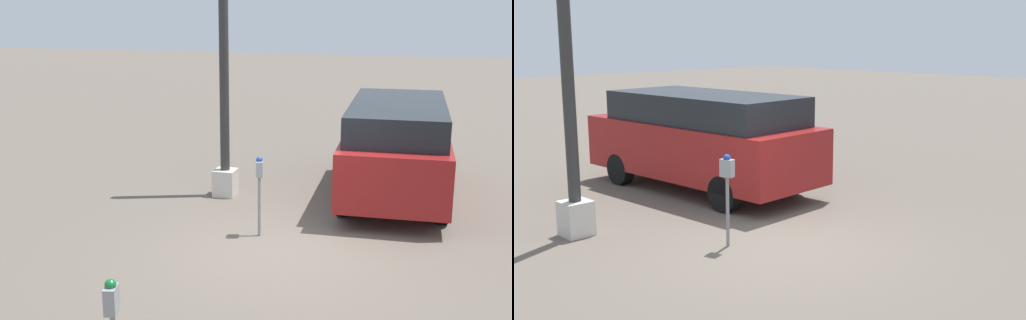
{
  "view_description": "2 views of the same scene",
  "coord_description": "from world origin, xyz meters",
  "views": [
    {
      "loc": [
        -9.49,
        -2.25,
        3.87
      ],
      "look_at": [
        0.75,
        0.69,
        1.26
      ],
      "focal_mm": 45.0,
      "sensor_mm": 36.0,
      "label": 1
    },
    {
      "loc": [
        -6.41,
        6.57,
        3.08
      ],
      "look_at": [
        -0.22,
        0.34,
        1.37
      ],
      "focal_mm": 45.0,
      "sensor_mm": 36.0,
      "label": 2
    }
  ],
  "objects": [
    {
      "name": "parked_van",
      "position": [
        3.51,
        -1.49,
        1.07
      ],
      "size": [
        5.18,
        2.2,
        1.96
      ],
      "rotation": [
        0.0,
        0.0,
        0.04
      ],
      "color": "maroon",
      "rests_on": "ground"
    },
    {
      "name": "lamp_post",
      "position": [
        2.54,
        1.87,
        2.17
      ],
      "size": [
        0.44,
        0.44,
        5.88
      ],
      "color": "beige",
      "rests_on": "ground"
    },
    {
      "name": "parking_meter_far",
      "position": [
        -4.64,
        0.54,
        1.04
      ],
      "size": [
        0.22,
        0.16,
        1.41
      ],
      "rotation": [
        0.0,
        0.0,
        0.25
      ],
      "color": "gray",
      "rests_on": "ground"
    },
    {
      "name": "parking_meter_near",
      "position": [
        0.46,
        0.55,
        1.03
      ],
      "size": [
        0.22,
        0.16,
        1.39
      ],
      "rotation": [
        0.0,
        0.0,
        0.25
      ],
      "color": "gray",
      "rests_on": "ground"
    },
    {
      "name": "ground_plane",
      "position": [
        0.0,
        0.0,
        0.0
      ],
      "size": [
        80.0,
        80.0,
        0.0
      ],
      "primitive_type": "plane",
      "color": "#60564C"
    }
  ]
}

